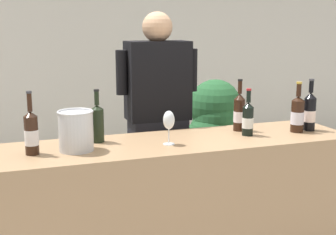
{
  "coord_description": "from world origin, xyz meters",
  "views": [
    {
      "loc": [
        -0.98,
        -2.56,
        1.63
      ],
      "look_at": [
        -0.09,
        0.0,
        1.07
      ],
      "focal_mm": 49.33,
      "sensor_mm": 36.0,
      "label": 1
    }
  ],
  "objects_px": {
    "wine_bottle_1": "(248,119)",
    "wine_glass": "(169,121)",
    "wine_bottle_0": "(239,112)",
    "wine_bottle_5": "(297,114)",
    "ice_bucket": "(76,130)",
    "potted_shrub": "(213,129)",
    "wine_bottle_3": "(31,133)",
    "wine_bottle_4": "(310,112)",
    "person_server": "(158,134)",
    "wine_bottle_2": "(97,122)"
  },
  "relations": [
    {
      "from": "wine_bottle_1",
      "to": "wine_glass",
      "type": "bearing_deg",
      "value": -174.84
    },
    {
      "from": "wine_bottle_0",
      "to": "wine_bottle_5",
      "type": "distance_m",
      "value": 0.38
    },
    {
      "from": "ice_bucket",
      "to": "potted_shrub",
      "type": "distance_m",
      "value": 1.75
    },
    {
      "from": "wine_bottle_3",
      "to": "wine_bottle_4",
      "type": "distance_m",
      "value": 1.78
    },
    {
      "from": "wine_bottle_0",
      "to": "person_server",
      "type": "bearing_deg",
      "value": 134.92
    },
    {
      "from": "wine_bottle_1",
      "to": "wine_bottle_4",
      "type": "height_order",
      "value": "wine_bottle_4"
    },
    {
      "from": "wine_bottle_4",
      "to": "potted_shrub",
      "type": "xyz_separation_m",
      "value": [
        -0.2,
        1.08,
        -0.34
      ]
    },
    {
      "from": "person_server",
      "to": "wine_bottle_1",
      "type": "bearing_deg",
      "value": -53.45
    },
    {
      "from": "wine_bottle_3",
      "to": "wine_bottle_4",
      "type": "height_order",
      "value": "wine_bottle_3"
    },
    {
      "from": "wine_bottle_3",
      "to": "wine_glass",
      "type": "bearing_deg",
      "value": -3.46
    },
    {
      "from": "wine_bottle_3",
      "to": "wine_bottle_4",
      "type": "xyz_separation_m",
      "value": [
        1.78,
        -0.01,
        0.01
      ]
    },
    {
      "from": "wine_bottle_0",
      "to": "wine_bottle_5",
      "type": "xyz_separation_m",
      "value": [
        0.34,
        -0.16,
        -0.01
      ]
    },
    {
      "from": "ice_bucket",
      "to": "person_server",
      "type": "distance_m",
      "value": 0.9
    },
    {
      "from": "wine_bottle_4",
      "to": "potted_shrub",
      "type": "relative_size",
      "value": 0.3
    },
    {
      "from": "wine_glass",
      "to": "wine_bottle_5",
      "type": "bearing_deg",
      "value": 1.68
    },
    {
      "from": "wine_bottle_2",
      "to": "person_server",
      "type": "xyz_separation_m",
      "value": [
        0.52,
        0.42,
        -0.21
      ]
    },
    {
      "from": "wine_bottle_4",
      "to": "wine_glass",
      "type": "distance_m",
      "value": 1.01
    },
    {
      "from": "wine_bottle_4",
      "to": "person_server",
      "type": "xyz_separation_m",
      "value": [
        -0.88,
        0.58,
        -0.22
      ]
    },
    {
      "from": "potted_shrub",
      "to": "wine_glass",
      "type": "bearing_deg",
      "value": -125.64
    },
    {
      "from": "wine_bottle_3",
      "to": "wine_glass",
      "type": "distance_m",
      "value": 0.78
    },
    {
      "from": "wine_bottle_5",
      "to": "potted_shrub",
      "type": "bearing_deg",
      "value": 95.24
    },
    {
      "from": "wine_bottle_5",
      "to": "wine_glass",
      "type": "height_order",
      "value": "wine_bottle_5"
    },
    {
      "from": "ice_bucket",
      "to": "potted_shrub",
      "type": "bearing_deg",
      "value": 38.75
    },
    {
      "from": "wine_bottle_0",
      "to": "wine_bottle_4",
      "type": "distance_m",
      "value": 0.47
    },
    {
      "from": "person_server",
      "to": "wine_bottle_5",
      "type": "bearing_deg",
      "value": -37.37
    },
    {
      "from": "wine_bottle_0",
      "to": "wine_bottle_3",
      "type": "distance_m",
      "value": 1.34
    },
    {
      "from": "wine_bottle_2",
      "to": "potted_shrub",
      "type": "height_order",
      "value": "wine_bottle_2"
    },
    {
      "from": "wine_bottle_4",
      "to": "potted_shrub",
      "type": "distance_m",
      "value": 1.15
    },
    {
      "from": "potted_shrub",
      "to": "wine_bottle_1",
      "type": "bearing_deg",
      "value": -103.27
    },
    {
      "from": "wine_bottle_5",
      "to": "wine_glass",
      "type": "bearing_deg",
      "value": -178.32
    },
    {
      "from": "wine_glass",
      "to": "ice_bucket",
      "type": "relative_size",
      "value": 0.89
    },
    {
      "from": "wine_bottle_2",
      "to": "wine_bottle_3",
      "type": "height_order",
      "value": "wine_bottle_3"
    },
    {
      "from": "wine_bottle_1",
      "to": "wine_bottle_3",
      "type": "bearing_deg",
      "value": -179.87
    },
    {
      "from": "wine_bottle_1",
      "to": "wine_bottle_3",
      "type": "xyz_separation_m",
      "value": [
        -1.33,
        -0.0,
        0.01
      ]
    },
    {
      "from": "wine_bottle_4",
      "to": "wine_bottle_5",
      "type": "bearing_deg",
      "value": -173.38
    },
    {
      "from": "wine_bottle_2",
      "to": "ice_bucket",
      "type": "xyz_separation_m",
      "value": [
        -0.15,
        -0.15,
        -0.01
      ]
    },
    {
      "from": "wine_bottle_5",
      "to": "wine_bottle_1",
      "type": "bearing_deg",
      "value": 176.22
    },
    {
      "from": "wine_bottle_4",
      "to": "wine_bottle_5",
      "type": "distance_m",
      "value": 0.1
    },
    {
      "from": "ice_bucket",
      "to": "wine_bottle_4",
      "type": "bearing_deg",
      "value": -0.28
    },
    {
      "from": "wine_glass",
      "to": "potted_shrub",
      "type": "height_order",
      "value": "potted_shrub"
    },
    {
      "from": "wine_bottle_2",
      "to": "wine_glass",
      "type": "bearing_deg",
      "value": -26.63
    },
    {
      "from": "wine_bottle_2",
      "to": "wine_bottle_3",
      "type": "relative_size",
      "value": 0.92
    },
    {
      "from": "wine_bottle_1",
      "to": "wine_bottle_5",
      "type": "height_order",
      "value": "wine_bottle_5"
    },
    {
      "from": "wine_bottle_5",
      "to": "ice_bucket",
      "type": "bearing_deg",
      "value": 179.22
    },
    {
      "from": "wine_bottle_2",
      "to": "wine_bottle_4",
      "type": "relative_size",
      "value": 0.93
    },
    {
      "from": "person_server",
      "to": "wine_bottle_4",
      "type": "bearing_deg",
      "value": -33.42
    },
    {
      "from": "wine_bottle_3",
      "to": "person_server",
      "type": "relative_size",
      "value": 0.21
    },
    {
      "from": "wine_bottle_2",
      "to": "wine_bottle_3",
      "type": "distance_m",
      "value": 0.42
    },
    {
      "from": "wine_glass",
      "to": "wine_bottle_2",
      "type": "bearing_deg",
      "value": 153.37
    },
    {
      "from": "wine_bottle_0",
      "to": "person_server",
      "type": "relative_size",
      "value": 0.2
    }
  ]
}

